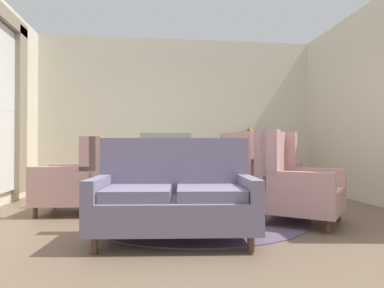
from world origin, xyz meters
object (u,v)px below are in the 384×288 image
object	(u,v)px
coffee_table	(179,181)
porcelain_vase	(179,163)
armchair_back_corner	(293,184)
side_table	(268,180)
armchair_foreground_right	(80,181)
armchair_far_left	(255,176)
armchair_near_window	(164,172)
settee	(174,198)
sideboard	(245,165)
gramophone	(248,134)

from	to	relation	value
coffee_table	porcelain_vase	world-z (taller)	porcelain_vase
armchair_back_corner	side_table	xyz separation A→B (m)	(-0.07, 0.67, -0.02)
armchair_foreground_right	side_table	size ratio (longest dim) A/B	1.41
side_table	armchair_far_left	bearing A→B (deg)	94.37
armchair_near_window	side_table	world-z (taller)	armchair_near_window
porcelain_vase	side_table	size ratio (longest dim) A/B	0.43
settee	armchair_foreground_right	xyz separation A→B (m)	(-1.16, 1.50, 0.02)
coffee_table	sideboard	distance (m)	2.65
porcelain_vase	armchair_near_window	xyz separation A→B (m)	(-0.16, 1.21, -0.20)
porcelain_vase	coffee_table	bearing A→B (deg)	-105.49
armchair_far_left	gramophone	distance (m)	1.85
coffee_table	sideboard	bearing A→B (deg)	55.61
coffee_table	gramophone	xyz separation A→B (m)	(1.54, 2.10, 0.71)
armchair_far_left	gramophone	world-z (taller)	gramophone
armchair_back_corner	settee	bearing A→B (deg)	151.11
armchair_foreground_right	gramophone	bearing A→B (deg)	127.45
armchair_near_window	armchair_back_corner	bearing A→B (deg)	123.40
armchair_near_window	armchair_far_left	xyz separation A→B (m)	(1.31, -0.84, -0.00)
settee	armchair_foreground_right	bearing A→B (deg)	132.53
coffee_table	settee	distance (m)	1.31
sideboard	coffee_table	bearing A→B (deg)	-124.39
coffee_table	armchair_far_left	distance (m)	1.24
side_table	sideboard	size ratio (longest dim) A/B	0.64
porcelain_vase	armchair_far_left	bearing A→B (deg)	17.89
settee	armchair_back_corner	size ratio (longest dim) A/B	1.30
sideboard	porcelain_vase	bearing A→B (deg)	-124.78
porcelain_vase	armchair_back_corner	xyz separation A→B (m)	(1.26, -0.75, -0.21)
armchair_far_left	side_table	bearing A→B (deg)	169.71
coffee_table	porcelain_vase	distance (m)	0.23
coffee_table	porcelain_vase	bearing A→B (deg)	74.51
armchair_near_window	gramophone	xyz separation A→B (m)	(1.69, 0.84, 0.69)
armchair_near_window	gramophone	bearing A→B (deg)	-156.14
armchair_back_corner	armchair_foreground_right	xyz separation A→B (m)	(-2.57, 0.89, -0.02)
coffee_table	armchair_near_window	size ratio (longest dim) A/B	0.82
coffee_table	side_table	size ratio (longest dim) A/B	1.26
side_table	armchair_foreground_right	bearing A→B (deg)	174.88
armchair_back_corner	armchair_far_left	distance (m)	1.13
porcelain_vase	armchair_foreground_right	bearing A→B (deg)	173.80
armchair_near_window	side_table	size ratio (longest dim) A/B	1.54
armchair_near_window	settee	bearing A→B (deg)	87.66
armchair_foreground_right	settee	bearing A→B (deg)	41.25
armchair_back_corner	gramophone	distance (m)	2.90
side_table	sideboard	world-z (taller)	sideboard
gramophone	armchair_back_corner	bearing A→B (deg)	-95.41
side_table	sideboard	xyz separation A→B (m)	(0.29, 2.21, 0.10)
porcelain_vase	armchair_back_corner	size ratio (longest dim) A/B	0.26
coffee_table	sideboard	world-z (taller)	sideboard
porcelain_vase	side_table	bearing A→B (deg)	-3.92
settee	armchair_back_corner	bearing A→B (deg)	28.06
coffee_table	armchair_near_window	distance (m)	1.28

